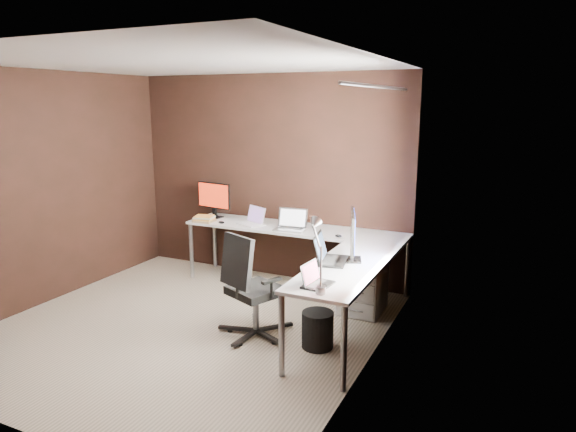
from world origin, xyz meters
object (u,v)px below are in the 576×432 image
object	(u,v)px
drawer_pedestal	(363,284)
monitor_right	(353,233)
book_stack	(204,219)
desk_lamp	(316,245)
office_chair	(253,306)
laptop_black_small	(315,280)
laptop_white	(253,221)
monitor_left	(214,198)
laptop_black_big	(327,256)
laptop_silver	(291,225)
wastebasket	(318,330)

from	to	relation	value
drawer_pedestal	monitor_right	xyz separation A→B (m)	(0.06, -0.59, 0.69)
book_stack	desk_lamp	world-z (taller)	desk_lamp
monitor_right	office_chair	xyz separation A→B (m)	(-0.82, -0.43, -0.70)
drawer_pedestal	book_stack	distance (m)	2.13
laptop_black_small	laptop_white	bearing A→B (deg)	47.22
drawer_pedestal	office_chair	xyz separation A→B (m)	(-0.76, -1.02, -0.01)
book_stack	office_chair	distance (m)	1.82
office_chair	monitor_left	bearing A→B (deg)	156.20
monitor_left	laptop_black_small	xyz separation A→B (m)	(2.11, -1.77, -0.21)
laptop_white	monitor_left	bearing A→B (deg)	-167.78
office_chair	laptop_white	bearing A→B (deg)	141.78
laptop_white	laptop_black_big	bearing A→B (deg)	-11.97
laptop_white	office_chair	xyz separation A→B (m)	(0.71, -1.30, -0.48)
drawer_pedestal	laptop_black_big	xyz separation A→B (m)	(-0.13, -0.72, 0.49)
monitor_right	laptop_white	size ratio (longest dim) A/B	1.42
monitor_left	laptop_black_big	bearing A→B (deg)	-21.46
monitor_left	desk_lamp	world-z (taller)	desk_lamp
laptop_silver	book_stack	world-z (taller)	laptop_silver
drawer_pedestal	wastebasket	bearing A→B (deg)	-96.91
laptop_white	laptop_black_big	world-z (taller)	laptop_black_big
monitor_left	book_stack	distance (m)	0.35
laptop_black_big	book_stack	xyz separation A→B (m)	(-1.94, 0.87, -0.02)
laptop_white	book_stack	size ratio (longest dim) A/B	1.44
laptop_black_small	desk_lamp	world-z (taller)	desk_lamp
drawer_pedestal	monitor_left	distance (m)	2.25
laptop_silver	office_chair	world-z (taller)	office_chair
drawer_pedestal	laptop_silver	size ratio (longest dim) A/B	1.61
office_chair	wastebasket	size ratio (longest dim) A/B	3.02
drawer_pedestal	book_stack	world-z (taller)	book_stack
drawer_pedestal	laptop_black_big	distance (m)	0.87
monitor_left	wastebasket	xyz separation A→B (m)	(1.99, -1.39, -0.81)
drawer_pedestal	laptop_white	world-z (taller)	laptop_white
laptop_white	laptop_black_big	size ratio (longest dim) A/B	0.87
laptop_black_big	laptop_black_small	distance (m)	0.64
desk_lamp	office_chair	size ratio (longest dim) A/B	0.57
laptop_silver	desk_lamp	world-z (taller)	desk_lamp
monitor_left	laptop_black_small	world-z (taller)	monitor_left
laptop_black_big	wastebasket	xyz separation A→B (m)	(0.02, -0.26, -0.62)
laptop_black_small	office_chair	bearing A→B (deg)	71.66
laptop_black_big	laptop_black_small	xyz separation A→B (m)	(0.14, -0.63, -0.01)
monitor_left	laptop_silver	world-z (taller)	monitor_left
laptop_black_small	wastebasket	size ratio (longest dim) A/B	0.85
monitor_left	laptop_black_big	xyz separation A→B (m)	(1.97, -1.14, -0.19)
laptop_silver	laptop_black_small	world-z (taller)	laptop_silver
monitor_right	desk_lamp	distance (m)	0.85
monitor_right	laptop_black_big	world-z (taller)	monitor_right
laptop_black_small	desk_lamp	distance (m)	0.34
drawer_pedestal	laptop_white	bearing A→B (deg)	169.18
wastebasket	laptop_silver	bearing A→B (deg)	124.14
drawer_pedestal	laptop_black_small	xyz separation A→B (m)	(0.00, -1.34, 0.47)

